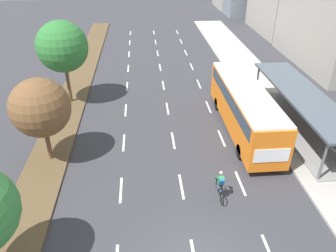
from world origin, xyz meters
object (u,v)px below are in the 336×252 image
Objects in this scene: bus_shelter at (304,107)px; median_tree_second at (40,108)px; cyclist at (220,186)px; median_tree_third at (62,47)px; bus at (245,105)px.

bus_shelter is 2.32× the size of median_tree_second.
median_tree_third reaches higher than cyclist.
bus_shelter is 1.12× the size of bus.
bus_shelter is 4.30m from bus.
bus_shelter is 10.09m from cyclist.
median_tree_third reaches higher than bus.
median_tree_second is (-17.65, -2.25, 1.90)m from bus_shelter.
bus is 13.72m from median_tree_second.
median_tree_third is (-13.51, 5.80, 2.84)m from bus.
cyclist is 16.90m from median_tree_third.
median_tree_third reaches higher than bus_shelter.
median_tree_second is at bearing -169.02° from bus.
bus reaches higher than bus_shelter.
bus_shelter is at bearing 41.41° from cyclist.
median_tree_third is at bearing 90.99° from median_tree_second.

